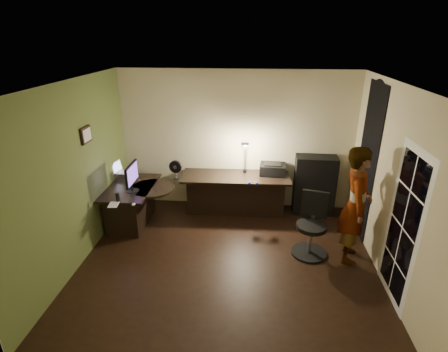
# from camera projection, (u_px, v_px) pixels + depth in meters

# --- Properties ---
(floor) EXTENTS (4.50, 4.00, 0.01)m
(floor) POSITION_uv_depth(u_px,v_px,m) (227.00, 261.00, 5.44)
(floor) COLOR black
(floor) RESTS_ON ground
(ceiling) EXTENTS (4.50, 4.00, 0.01)m
(ceiling) POSITION_uv_depth(u_px,v_px,m) (228.00, 83.00, 4.41)
(ceiling) COLOR silver
(ceiling) RESTS_ON floor
(wall_back) EXTENTS (4.50, 0.01, 2.70)m
(wall_back) POSITION_uv_depth(u_px,v_px,m) (236.00, 141.00, 6.77)
(wall_back) COLOR #C7BC91
(wall_back) RESTS_ON floor
(wall_front) EXTENTS (4.50, 0.01, 2.70)m
(wall_front) POSITION_uv_depth(u_px,v_px,m) (210.00, 271.00, 3.08)
(wall_front) COLOR #C7BC91
(wall_front) RESTS_ON floor
(wall_left) EXTENTS (0.01, 4.00, 2.70)m
(wall_left) POSITION_uv_depth(u_px,v_px,m) (75.00, 176.00, 5.12)
(wall_left) COLOR #C7BC91
(wall_left) RESTS_ON floor
(wall_right) EXTENTS (0.01, 4.00, 2.70)m
(wall_right) POSITION_uv_depth(u_px,v_px,m) (393.00, 188.00, 4.74)
(wall_right) COLOR #C7BC91
(wall_right) RESTS_ON floor
(green_wall_overlay) EXTENTS (0.00, 4.00, 2.70)m
(green_wall_overlay) POSITION_uv_depth(u_px,v_px,m) (76.00, 176.00, 5.11)
(green_wall_overlay) COLOR #51612C
(green_wall_overlay) RESTS_ON floor
(arched_doorway) EXTENTS (0.01, 0.90, 2.60)m
(arched_doorway) POSITION_uv_depth(u_px,v_px,m) (367.00, 162.00, 5.82)
(arched_doorway) COLOR black
(arched_doorway) RESTS_ON floor
(french_door) EXTENTS (0.02, 0.92, 2.10)m
(french_door) POSITION_uv_depth(u_px,v_px,m) (403.00, 228.00, 4.35)
(french_door) COLOR white
(french_door) RESTS_ON floor
(framed_picture) EXTENTS (0.04, 0.30, 0.25)m
(framed_picture) POSITION_uv_depth(u_px,v_px,m) (86.00, 135.00, 5.34)
(framed_picture) COLOR black
(framed_picture) RESTS_ON wall_left
(desk_left) EXTENTS (0.79, 1.29, 0.74)m
(desk_left) POSITION_uv_depth(u_px,v_px,m) (133.00, 205.00, 6.40)
(desk_left) COLOR black
(desk_left) RESTS_ON floor
(desk_right) EXTENTS (2.08, 0.78, 0.77)m
(desk_right) POSITION_uv_depth(u_px,v_px,m) (235.00, 194.00, 6.79)
(desk_right) COLOR black
(desk_right) RESTS_ON floor
(cabinet) EXTENTS (0.78, 0.40, 1.15)m
(cabinet) POSITION_uv_depth(u_px,v_px,m) (314.00, 185.00, 6.73)
(cabinet) COLOR black
(cabinet) RESTS_ON floor
(laptop_stand) EXTENTS (0.27, 0.23, 0.10)m
(laptop_stand) POSITION_uv_depth(u_px,v_px,m) (123.00, 175.00, 6.63)
(laptop_stand) COLOR silver
(laptop_stand) RESTS_ON desk_left
(laptop) EXTENTS (0.36, 0.35, 0.22)m
(laptop) POSITION_uv_depth(u_px,v_px,m) (124.00, 167.00, 6.56)
(laptop) COLOR silver
(laptop) RESTS_ON laptop_stand
(monitor) EXTENTS (0.12, 0.56, 0.37)m
(monitor) POSITION_uv_depth(u_px,v_px,m) (131.00, 182.00, 6.01)
(monitor) COLOR black
(monitor) RESTS_ON desk_left
(mouse) EXTENTS (0.08, 0.10, 0.03)m
(mouse) POSITION_uv_depth(u_px,v_px,m) (134.00, 204.00, 5.58)
(mouse) COLOR silver
(mouse) RESTS_ON desk_left
(phone) EXTENTS (0.08, 0.15, 0.01)m
(phone) POSITION_uv_depth(u_px,v_px,m) (133.00, 195.00, 5.95)
(phone) COLOR black
(phone) RESTS_ON desk_left
(pen) EXTENTS (0.06, 0.12, 0.01)m
(pen) POSITION_uv_depth(u_px,v_px,m) (156.00, 190.00, 6.10)
(pen) COLOR black
(pen) RESTS_ON desk_left
(speaker) EXTENTS (0.07, 0.07, 0.16)m
(speaker) POSITION_uv_depth(u_px,v_px,m) (118.00, 197.00, 5.68)
(speaker) COLOR black
(speaker) RESTS_ON desk_left
(notepad) EXTENTS (0.17, 0.23, 0.01)m
(notepad) POSITION_uv_depth(u_px,v_px,m) (114.00, 205.00, 5.60)
(notepad) COLOR silver
(notepad) RESTS_ON desk_left
(desk_fan) EXTENTS (0.25, 0.16, 0.36)m
(desk_fan) POSITION_uv_depth(u_px,v_px,m) (176.00, 170.00, 6.42)
(desk_fan) COLOR black
(desk_fan) RESTS_ON desk_right
(headphones) EXTENTS (0.18, 0.12, 0.08)m
(headphones) POSITION_uv_depth(u_px,v_px,m) (253.00, 184.00, 6.18)
(headphones) COLOR navy
(headphones) RESTS_ON desk_right
(printer) EXTENTS (0.50, 0.40, 0.21)m
(printer) POSITION_uv_depth(u_px,v_px,m) (273.00, 168.00, 6.68)
(printer) COLOR black
(printer) RESTS_ON desk_right
(desk_lamp) EXTENTS (0.29, 0.37, 0.72)m
(desk_lamp) POSITION_uv_depth(u_px,v_px,m) (245.00, 155.00, 6.66)
(desk_lamp) COLOR black
(desk_lamp) RESTS_ON desk_right
(office_chair) EXTENTS (0.68, 0.68, 1.01)m
(office_chair) POSITION_uv_depth(u_px,v_px,m) (312.00, 226.00, 5.44)
(office_chair) COLOR black
(office_chair) RESTS_ON floor
(person) EXTENTS (0.55, 0.72, 1.83)m
(person) POSITION_uv_depth(u_px,v_px,m) (356.00, 205.00, 5.20)
(person) COLOR #D8A88C
(person) RESTS_ON floor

